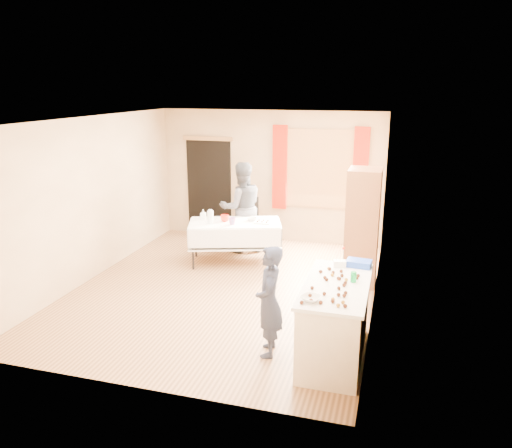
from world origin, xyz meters
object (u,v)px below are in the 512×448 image
(chair, at_px, (248,233))
(girl, at_px, (269,301))
(woman, at_px, (242,207))
(party_table, at_px, (235,238))
(counter, at_px, (335,321))
(cabinet, at_px, (362,227))

(chair, bearing_deg, girl, -82.93)
(chair, xyz_separation_m, woman, (-0.06, -0.22, 0.56))
(girl, bearing_deg, chair, -170.24)
(chair, bearing_deg, party_table, -101.80)
(counter, bearing_deg, party_table, 127.81)
(counter, relative_size, girl, 1.14)
(girl, bearing_deg, counter, 90.10)
(counter, bearing_deg, woman, 123.09)
(counter, distance_m, chair, 4.18)
(party_table, bearing_deg, counter, -70.45)
(party_table, distance_m, chair, 0.87)
(cabinet, xyz_separation_m, chair, (-2.24, 1.20, -0.63))
(counter, xyz_separation_m, girl, (-0.75, -0.14, 0.21))
(counter, bearing_deg, girl, -169.17)
(chair, bearing_deg, cabinet, -41.66)
(chair, height_order, woman, woman)
(chair, xyz_separation_m, girl, (1.39, -3.73, 0.37))
(party_table, xyz_separation_m, girl, (1.37, -2.87, 0.22))
(cabinet, xyz_separation_m, woman, (-2.30, 0.99, -0.07))
(cabinet, relative_size, counter, 1.21)
(party_table, height_order, girl, girl)
(party_table, xyz_separation_m, chair, (-0.02, 0.86, -0.15))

